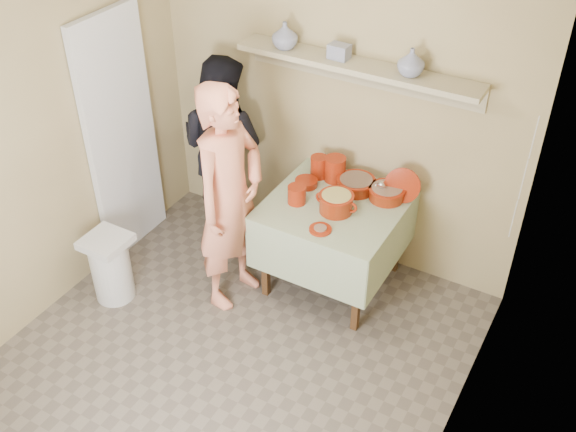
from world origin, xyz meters
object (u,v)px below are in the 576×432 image
Objects in this scene: person_cook at (230,199)px; person_helper at (223,146)px; cazuela_rice at (336,202)px; trash_bin at (111,267)px; serving_table at (335,217)px.

person_cook is 1.12× the size of person_helper.
cazuela_rice is at bearing -53.45° from person_cook.
person_cook is 1.11m from trash_bin.
serving_table is at bearing 34.98° from trash_bin.
person_helper reaches higher than trash_bin.
person_cook reaches higher than trash_bin.
person_cook reaches higher than cazuela_rice.
cazuela_rice reaches higher than trash_bin.
serving_table is (1.15, -0.24, -0.15)m from person_helper.
person_cook is 0.81m from serving_table.
cazuela_rice is 1.78m from trash_bin.
serving_table is 0.23m from cazuela_rice.
trash_bin is at bearing -145.02° from serving_table.
person_cook is 5.37× the size of cazuela_rice.
serving_table is at bearing 117.75° from cazuela_rice.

